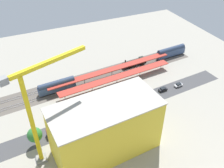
{
  "coord_description": "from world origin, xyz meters",
  "views": [
    {
      "loc": [
        35.84,
        78.37,
        73.86
      ],
      "look_at": [
        0.19,
        -0.87,
        9.98
      ],
      "focal_mm": 39.79,
      "sensor_mm": 36.0,
      "label": 1
    }
  ],
  "objects_px": {
    "construction_building": "(106,129)",
    "parked_car_5": "(100,108)",
    "box_truck_1": "(89,124)",
    "traffic_light": "(137,104)",
    "parked_car_4": "(116,103)",
    "parked_car_3": "(134,98)",
    "street_tree_2": "(57,127)",
    "platform_canopy_near": "(117,77)",
    "locomotive": "(135,62)",
    "platform_canopy_far": "(112,69)",
    "parked_car_6": "(80,113)",
    "box_truck_0": "(59,129)",
    "passenger_coach": "(171,52)",
    "tower_crane": "(36,110)",
    "parked_car_0": "(178,85)",
    "parked_car_1": "(163,89)",
    "street_tree_0": "(96,118)",
    "street_tree_3": "(139,102)",
    "freight_coach_far": "(57,86)",
    "street_tree_1": "(35,135)",
    "parked_car_2": "(148,93)"
  },
  "relations": [
    {
      "from": "parked_car_3",
      "to": "traffic_light",
      "type": "relative_size",
      "value": 0.8
    },
    {
      "from": "platform_canopy_near",
      "to": "box_truck_0",
      "type": "bearing_deg",
      "value": 30.75
    },
    {
      "from": "parked_car_5",
      "to": "parked_car_6",
      "type": "bearing_deg",
      "value": -1.65
    },
    {
      "from": "street_tree_2",
      "to": "tower_crane",
      "type": "bearing_deg",
      "value": 52.38
    },
    {
      "from": "parked_car_0",
      "to": "platform_canopy_far",
      "type": "bearing_deg",
      "value": -39.84
    },
    {
      "from": "tower_crane",
      "to": "street_tree_0",
      "type": "height_order",
      "value": "tower_crane"
    },
    {
      "from": "parked_car_4",
      "to": "parked_car_5",
      "type": "xyz_separation_m",
      "value": [
        8.05,
        0.29,
        0.01
      ]
    },
    {
      "from": "construction_building",
      "to": "box_truck_1",
      "type": "distance_m",
      "value": 15.63
    },
    {
      "from": "construction_building",
      "to": "parked_car_5",
      "type": "bearing_deg",
      "value": -110.48
    },
    {
      "from": "box_truck_1",
      "to": "street_tree_2",
      "type": "distance_m",
      "value": 12.92
    },
    {
      "from": "parked_car_6",
      "to": "street_tree_3",
      "type": "xyz_separation_m",
      "value": [
        -23.96,
        8.64,
        4.56
      ]
    },
    {
      "from": "passenger_coach",
      "to": "tower_crane",
      "type": "relative_size",
      "value": 0.5
    },
    {
      "from": "freight_coach_far",
      "to": "parked_car_6",
      "type": "relative_size",
      "value": 4.27
    },
    {
      "from": "parked_car_4",
      "to": "platform_canopy_near",
      "type": "bearing_deg",
      "value": -116.35
    },
    {
      "from": "locomotive",
      "to": "traffic_light",
      "type": "distance_m",
      "value": 37.81
    },
    {
      "from": "parked_car_3",
      "to": "construction_building",
      "type": "xyz_separation_m",
      "value": [
        22.85,
        20.73,
        9.59
      ]
    },
    {
      "from": "street_tree_0",
      "to": "street_tree_3",
      "type": "bearing_deg",
      "value": -178.88
    },
    {
      "from": "parked_car_3",
      "to": "box_truck_1",
      "type": "relative_size",
      "value": 0.54
    },
    {
      "from": "locomotive",
      "to": "parked_car_6",
      "type": "height_order",
      "value": "locomotive"
    },
    {
      "from": "freight_coach_far",
      "to": "locomotive",
      "type": "bearing_deg",
      "value": -173.04
    },
    {
      "from": "freight_coach_far",
      "to": "parked_car_5",
      "type": "relative_size",
      "value": 3.96
    },
    {
      "from": "passenger_coach",
      "to": "box_truck_0",
      "type": "xyz_separation_m",
      "value": [
        75.35,
        32.28,
        -1.46
      ]
    },
    {
      "from": "passenger_coach",
      "to": "street_tree_2",
      "type": "distance_m",
      "value": 83.19
    },
    {
      "from": "passenger_coach",
      "to": "traffic_light",
      "type": "xyz_separation_m",
      "value": [
        41.19,
        33.64,
        0.85
      ]
    },
    {
      "from": "box_truck_1",
      "to": "traffic_light",
      "type": "height_order",
      "value": "traffic_light"
    },
    {
      "from": "box_truck_1",
      "to": "box_truck_0",
      "type": "bearing_deg",
      "value": -9.49
    },
    {
      "from": "parked_car_0",
      "to": "street_tree_0",
      "type": "bearing_deg",
      "value": 10.31
    },
    {
      "from": "tower_crane",
      "to": "parked_car_2",
      "type": "bearing_deg",
      "value": -162.8
    },
    {
      "from": "street_tree_0",
      "to": "street_tree_1",
      "type": "relative_size",
      "value": 0.84
    },
    {
      "from": "platform_canopy_far",
      "to": "parked_car_2",
      "type": "bearing_deg",
      "value": 112.59
    },
    {
      "from": "parked_car_1",
      "to": "parked_car_4",
      "type": "xyz_separation_m",
      "value": [
        24.63,
        -0.43,
        -0.01
      ]
    },
    {
      "from": "street_tree_0",
      "to": "parked_car_2",
      "type": "bearing_deg",
      "value": -162.92
    },
    {
      "from": "construction_building",
      "to": "platform_canopy_far",
      "type": "bearing_deg",
      "value": -121.14
    },
    {
      "from": "freight_coach_far",
      "to": "parked_car_2",
      "type": "distance_m",
      "value": 43.38
    },
    {
      "from": "parked_car_4",
      "to": "parked_car_5",
      "type": "height_order",
      "value": "parked_car_5"
    },
    {
      "from": "parked_car_5",
      "to": "tower_crane",
      "type": "height_order",
      "value": "tower_crane"
    },
    {
      "from": "construction_building",
      "to": "street_tree_1",
      "type": "height_order",
      "value": "construction_building"
    },
    {
      "from": "parked_car_1",
      "to": "parked_car_5",
      "type": "relative_size",
      "value": 0.96
    },
    {
      "from": "locomotive",
      "to": "platform_canopy_far",
      "type": "bearing_deg",
      "value": 15.77
    },
    {
      "from": "parked_car_0",
      "to": "parked_car_1",
      "type": "relative_size",
      "value": 1.0
    },
    {
      "from": "street_tree_2",
      "to": "box_truck_1",
      "type": "bearing_deg",
      "value": 177.69
    },
    {
      "from": "box_truck_0",
      "to": "street_tree_2",
      "type": "xyz_separation_m",
      "value": [
        0.66,
        1.48,
        3.2
      ]
    },
    {
      "from": "parked_car_0",
      "to": "parked_car_2",
      "type": "relative_size",
      "value": 0.92
    },
    {
      "from": "platform_canopy_far",
      "to": "parked_car_0",
      "type": "bearing_deg",
      "value": 140.16
    },
    {
      "from": "platform_canopy_far",
      "to": "parked_car_5",
      "type": "xyz_separation_m",
      "value": [
        15.51,
        21.69,
        -3.31
      ]
    },
    {
      "from": "passenger_coach",
      "to": "box_truck_1",
      "type": "relative_size",
      "value": 2.14
    },
    {
      "from": "parked_car_1",
      "to": "passenger_coach",
      "type": "bearing_deg",
      "value": -130.96
    },
    {
      "from": "parked_car_6",
      "to": "traffic_light",
      "type": "relative_size",
      "value": 0.72
    },
    {
      "from": "passenger_coach",
      "to": "tower_crane",
      "type": "height_order",
      "value": "tower_crane"
    },
    {
      "from": "parked_car_6",
      "to": "box_truck_0",
      "type": "relative_size",
      "value": 0.45
    }
  ]
}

